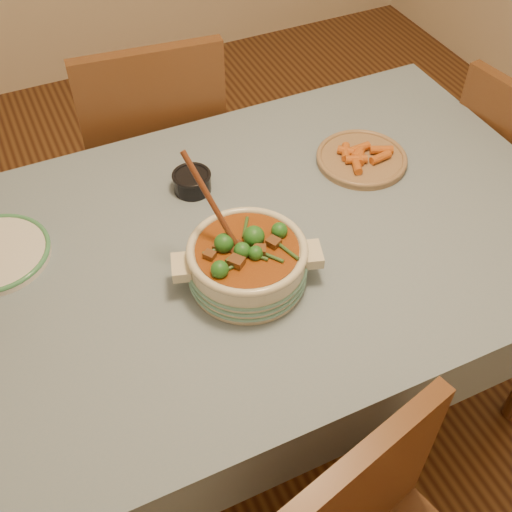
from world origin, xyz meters
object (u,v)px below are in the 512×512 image
Objects in this scene: dining_table at (261,259)px; condiment_bowl at (192,181)px; stew_casserole at (247,260)px; chair_far at (154,146)px; fried_plate at (362,157)px.

condiment_bowl is (-0.10, 0.24, 0.12)m from dining_table.
chair_far is (0.03, 0.86, -0.27)m from stew_casserole.
condiment_bowl is 0.49m from fried_plate.
dining_table is at bearing 101.52° from chair_far.
stew_casserole is at bearing -127.53° from dining_table.
chair_far reaches higher than fried_plate.
chair_far is (-0.07, 0.74, -0.11)m from dining_table.
stew_casserole is 2.67× the size of condiment_bowl.
dining_table is 0.23m from stew_casserole.
stew_casserole reaches higher than chair_far.
stew_casserole reaches higher than fried_plate.
condiment_bowl is 0.14× the size of chair_far.
dining_table is 1.71× the size of chair_far.
condiment_bowl is at bearing 89.91° from stew_casserole.
fried_plate is at bearing 29.36° from stew_casserole.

